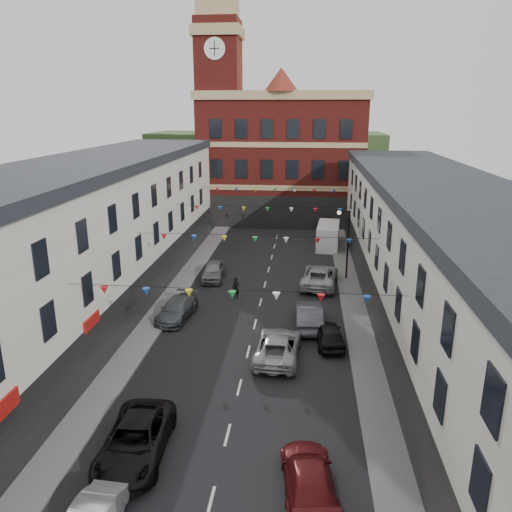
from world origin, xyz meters
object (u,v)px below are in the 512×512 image
(moving_car, at_px, (278,346))
(white_van, at_px, (328,236))
(car_right_c, at_px, (308,477))
(car_right_f, at_px, (320,276))
(car_left_d, at_px, (177,309))
(car_right_e, at_px, (309,315))
(car_right_d, at_px, (329,334))
(pedestrian, at_px, (236,288))
(car_left_c, at_px, (135,440))
(street_lamp, at_px, (345,235))
(car_left_e, at_px, (213,271))

(moving_car, relative_size, white_van, 0.96)
(car_right_c, relative_size, car_right_f, 0.80)
(car_left_d, distance_m, white_van, 22.70)
(car_left_d, bearing_deg, car_right_e, 3.73)
(car_right_d, distance_m, moving_car, 3.68)
(car_right_c, bearing_deg, moving_car, -86.98)
(moving_car, height_order, pedestrian, pedestrian)
(car_left_c, bearing_deg, pedestrian, 81.86)
(pedestrian, bearing_deg, white_van, 80.58)
(car_right_f, bearing_deg, pedestrian, 35.42)
(street_lamp, distance_m, car_right_f, 4.11)
(car_left_c, bearing_deg, car_left_e, 89.23)
(street_lamp, xyz_separation_m, white_van, (-0.95, 10.26, -2.66))
(car_left_d, relative_size, car_right_f, 0.79)
(white_van, bearing_deg, car_left_e, -127.07)
(car_left_d, relative_size, pedestrian, 2.78)
(car_left_e, bearing_deg, street_lamp, 2.28)
(car_right_c, bearing_deg, car_left_d, -66.39)
(car_left_e, bearing_deg, car_right_e, -50.93)
(street_lamp, bearing_deg, car_left_c, -113.13)
(car_right_d, height_order, car_right_e, car_right_e)
(car_left_e, bearing_deg, car_right_f, -7.79)
(street_lamp, xyz_separation_m, car_right_c, (-2.95, -25.14, -3.22))
(white_van, bearing_deg, car_left_c, -100.47)
(car_left_d, distance_m, car_right_c, 18.07)
(car_left_c, height_order, car_left_e, car_left_c)
(car_right_c, xyz_separation_m, moving_car, (-1.80, 10.58, 0.06))
(car_left_e, distance_m, white_van, 15.19)
(car_right_c, height_order, car_right_f, car_right_f)
(car_right_f, bearing_deg, car_right_e, 90.22)
(white_van, height_order, pedestrian, white_van)
(street_lamp, relative_size, car_right_e, 1.23)
(car_right_f, bearing_deg, street_lamp, -132.82)
(car_left_e, distance_m, car_right_f, 9.02)
(car_left_c, xyz_separation_m, car_right_e, (7.20, 13.78, 0.04))
(street_lamp, bearing_deg, car_right_f, -139.20)
(street_lamp, height_order, white_van, street_lamp)
(street_lamp, distance_m, white_van, 10.64)
(street_lamp, xyz_separation_m, car_right_e, (-2.95, -9.98, -3.10))
(car_left_e, relative_size, white_van, 0.77)
(car_right_c, bearing_deg, car_left_e, -78.03)
(car_left_c, relative_size, car_right_c, 1.16)
(car_left_e, height_order, moving_car, moving_car)
(car_left_d, xyz_separation_m, car_right_d, (10.36, -2.98, 0.00))
(pedestrian, bearing_deg, car_left_c, -78.67)
(car_right_d, bearing_deg, street_lamp, -104.04)
(street_lamp, distance_m, car_left_e, 11.55)
(white_van, distance_m, pedestrian, 17.37)
(car_right_e, distance_m, white_van, 20.34)
(car_left_d, bearing_deg, moving_car, -28.03)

